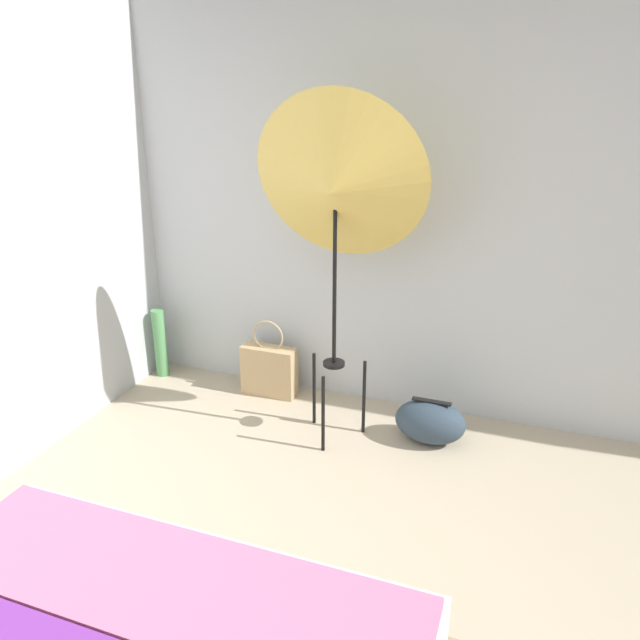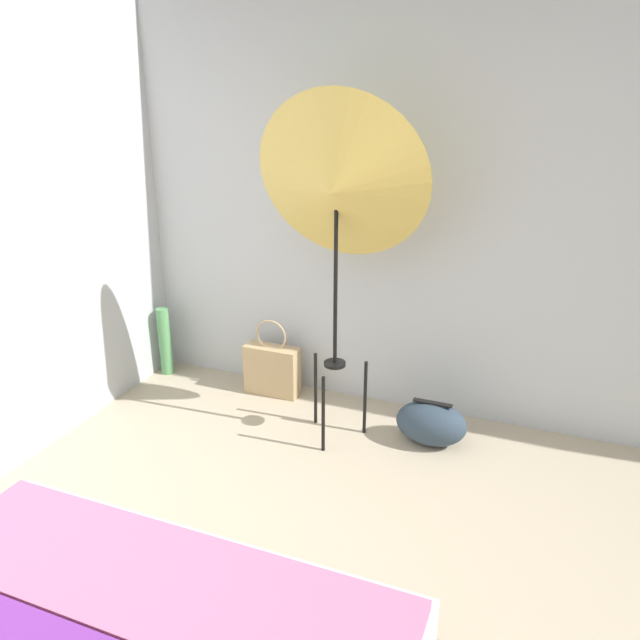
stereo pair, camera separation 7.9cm
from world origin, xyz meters
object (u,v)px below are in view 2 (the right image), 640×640
Objects in this scene: duffel_bag at (431,423)px; paper_roll at (165,341)px; tote_bag at (272,369)px; photo_umbrella at (336,187)px.

duffel_bag is 1.94m from paper_roll.
paper_roll is (-0.83, -0.00, 0.07)m from tote_bag.
photo_umbrella is at bearing -30.87° from tote_bag.
photo_umbrella is 3.71× the size of tote_bag.
paper_roll is at bearing 166.45° from photo_umbrella.
duffel_bag is (0.54, 0.12, -1.32)m from photo_umbrella.
paper_roll is (-1.39, 0.33, -1.20)m from photo_umbrella.
duffel_bag is (1.10, -0.21, -0.05)m from tote_bag.
tote_bag is 1.29× the size of duffel_bag.
tote_bag is 1.07× the size of paper_roll.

